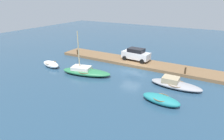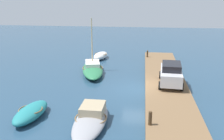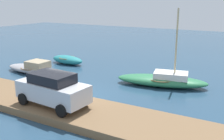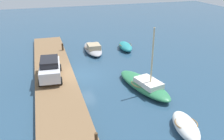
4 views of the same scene
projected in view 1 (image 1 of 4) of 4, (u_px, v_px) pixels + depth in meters
name	position (u px, v px, depth m)	size (l,w,h in m)	color
ground_plane	(131.00, 69.00, 25.35)	(84.00, 84.00, 0.00)	navy
dock_platform	(138.00, 63.00, 27.15)	(25.25, 3.45, 0.41)	brown
rowboat_teal	(161.00, 99.00, 17.06)	(3.65, 1.78, 0.78)	teal
sailboat_green	(86.00, 71.00, 23.39)	(6.59, 3.32, 5.38)	#2D7A4C
rowboat_white	(51.00, 64.00, 26.02)	(3.31, 1.94, 0.81)	white
motorboat_grey	(175.00, 84.00, 20.11)	(5.38, 1.97, 1.08)	#939399
mooring_post_west	(185.00, 71.00, 22.62)	(0.21, 0.21, 0.82)	#47331E
mooring_post_mid_west	(77.00, 52.00, 30.42)	(0.18, 0.18, 0.78)	#47331E
parked_car	(136.00, 54.00, 27.28)	(4.14, 2.15, 1.79)	silver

